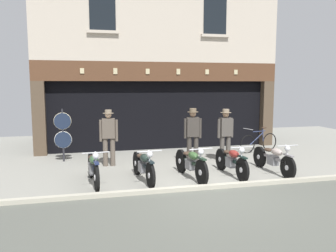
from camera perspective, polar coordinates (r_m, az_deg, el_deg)
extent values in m
cube|color=gray|center=(13.07, -0.87, -4.22)|extent=(21.20, 10.00, 0.08)
cube|color=#A8A491|center=(8.48, 6.70, -10.21)|extent=(21.20, 0.16, 0.18)
cube|color=black|center=(15.12, -2.83, 2.44)|extent=(8.46, 4.00, 2.60)
cube|color=#4C3D2D|center=(12.83, -20.52, 1.16)|extent=(0.44, 0.36, 2.60)
cube|color=#4C3D2D|center=(14.65, 15.91, 2.03)|extent=(0.44, 0.36, 2.60)
cube|color=black|center=(13.40, -1.41, 2.41)|extent=(8.10, 0.03, 2.18)
cube|color=#513220|center=(12.94, -1.01, 8.98)|extent=(9.20, 0.24, 0.70)
cube|color=#C6B789|center=(12.49, -14.02, 8.84)|extent=(0.14, 0.03, 0.18)
cube|color=#C6B789|center=(12.54, -8.70, 8.96)|extent=(0.14, 0.03, 0.21)
cube|color=#C6B789|center=(12.70, -3.39, 9.00)|extent=(0.14, 0.03, 0.19)
cube|color=#C6B789|center=(12.96, 1.71, 8.97)|extent=(0.14, 0.03, 0.21)
cube|color=#C6B789|center=(13.30, 6.47, 8.88)|extent=(0.14, 0.03, 0.18)
cube|color=#C6B789|center=(13.75, 11.14, 8.74)|extent=(0.14, 0.03, 0.18)
cube|color=#BBAE9D|center=(13.25, -1.12, 17.85)|extent=(9.20, 0.40, 3.39)
cube|color=black|center=(12.75, -10.79, 18.15)|extent=(0.90, 0.02, 1.30)
cube|color=#BBAE9D|center=(12.59, -10.70, 15.06)|extent=(1.10, 0.12, 0.10)
cube|color=black|center=(13.63, 7.79, 17.48)|extent=(0.90, 0.02, 1.30)
cube|color=#BBAE9D|center=(13.48, 7.80, 14.58)|extent=(1.10, 0.12, 0.10)
cylinder|color=black|center=(8.30, -11.72, -8.35)|extent=(0.12, 0.68, 0.68)
cylinder|color=silver|center=(8.30, -11.72, -8.35)|extent=(0.11, 0.16, 0.15)
cylinder|color=black|center=(9.57, -12.65, -6.30)|extent=(0.13, 0.68, 0.68)
cylinder|color=silver|center=(9.57, -12.65, -6.30)|extent=(0.12, 0.16, 0.15)
cube|color=#1E284C|center=(8.90, -12.24, -6.50)|extent=(0.17, 1.22, 0.07)
cube|color=slate|center=(8.92, -12.23, -6.94)|extent=(0.22, 0.33, 0.26)
ellipsoid|color=#315233|center=(8.70, -12.16, -5.46)|extent=(0.26, 0.48, 0.20)
ellipsoid|color=#38281E|center=(9.09, -12.43, -5.06)|extent=(0.22, 0.31, 0.10)
cube|color=#1E284C|center=(8.21, -11.79, -5.94)|extent=(0.13, 0.37, 0.04)
sphere|color=silver|center=(8.24, -11.86, -4.89)|extent=(0.15, 0.15, 0.15)
cylinder|color=silver|center=(8.22, -11.87, -4.34)|extent=(0.62, 0.07, 0.02)
cylinder|color=silver|center=(8.26, -11.81, -6.34)|extent=(0.06, 0.25, 0.62)
cylinder|color=black|center=(8.40, -2.91, -8.16)|extent=(0.13, 0.64, 0.64)
cylinder|color=silver|center=(8.40, -2.91, -8.16)|extent=(0.11, 0.15, 0.14)
cylinder|color=black|center=(9.66, -5.17, -6.14)|extent=(0.14, 0.64, 0.64)
cylinder|color=silver|center=(9.66, -5.17, -6.14)|extent=(0.12, 0.15, 0.14)
cube|color=black|center=(9.00, -4.13, -6.34)|extent=(0.19, 1.24, 0.07)
cube|color=slate|center=(9.01, -4.12, -6.77)|extent=(0.23, 0.34, 0.26)
ellipsoid|color=#1E2B25|center=(8.80, -3.86, -5.31)|extent=(0.26, 0.48, 0.20)
ellipsoid|color=#38281E|center=(9.19, -4.53, -4.91)|extent=(0.23, 0.32, 0.10)
cube|color=black|center=(8.31, -2.93, -5.91)|extent=(0.13, 0.37, 0.04)
sphere|color=silver|center=(8.34, -3.05, -4.73)|extent=(0.15, 0.15, 0.15)
cylinder|color=silver|center=(8.32, -3.05, -4.20)|extent=(0.62, 0.08, 0.02)
cylinder|color=silver|center=(8.36, -3.00, -6.17)|extent=(0.06, 0.26, 0.61)
cylinder|color=black|center=(8.66, 5.58, -7.64)|extent=(0.14, 0.66, 0.66)
cylinder|color=silver|center=(8.66, 5.58, -7.64)|extent=(0.12, 0.15, 0.14)
cylinder|color=black|center=(9.85, 2.18, -5.79)|extent=(0.15, 0.66, 0.66)
cylinder|color=silver|center=(9.85, 2.18, -5.79)|extent=(0.13, 0.16, 0.14)
cube|color=#1E3124|center=(9.22, 3.77, -5.94)|extent=(0.21, 1.24, 0.07)
cube|color=slate|center=(9.24, 3.77, -6.36)|extent=(0.23, 0.34, 0.26)
ellipsoid|color=#304E29|center=(9.03, 4.20, -4.92)|extent=(0.27, 0.48, 0.20)
ellipsoid|color=#38281E|center=(9.40, 3.18, -4.56)|extent=(0.23, 0.32, 0.10)
cube|color=#1E3124|center=(8.58, 5.61, -5.39)|extent=(0.14, 0.37, 0.04)
sphere|color=silver|center=(8.60, 5.45, -4.32)|extent=(0.15, 0.15, 0.15)
cylinder|color=silver|center=(8.58, 5.45, -3.80)|extent=(0.62, 0.09, 0.02)
cylinder|color=silver|center=(8.62, 5.49, -5.71)|extent=(0.06, 0.25, 0.61)
cylinder|color=black|center=(9.12, 12.19, -7.10)|extent=(0.09, 0.63, 0.63)
cylinder|color=silver|center=(9.12, 12.19, -7.10)|extent=(0.10, 0.14, 0.14)
cylinder|color=black|center=(10.25, 8.77, -5.44)|extent=(0.10, 0.63, 0.63)
cylinder|color=silver|center=(10.25, 8.77, -5.44)|extent=(0.11, 0.14, 0.14)
cube|color=black|center=(9.65, 10.39, -5.54)|extent=(0.11, 1.20, 0.07)
cube|color=slate|center=(9.67, 10.38, -5.94)|extent=(0.21, 0.33, 0.26)
ellipsoid|color=maroon|center=(9.48, 10.84, -4.55)|extent=(0.24, 0.47, 0.20)
ellipsoid|color=#38281E|center=(9.82, 9.81, -4.23)|extent=(0.21, 0.31, 0.10)
cube|color=black|center=(9.04, 12.25, -5.05)|extent=(0.11, 0.36, 0.04)
sphere|color=silver|center=(9.06, 12.10, -3.95)|extent=(0.15, 0.15, 0.15)
cylinder|color=silver|center=(9.05, 12.11, -3.45)|extent=(0.62, 0.05, 0.02)
cylinder|color=silver|center=(9.09, 12.12, -5.27)|extent=(0.05, 0.26, 0.61)
cylinder|color=black|center=(9.69, 19.22, -6.52)|extent=(0.09, 0.62, 0.62)
cylinder|color=silver|center=(9.69, 19.22, -6.52)|extent=(0.11, 0.14, 0.14)
cylinder|color=black|center=(10.84, 14.91, -4.94)|extent=(0.10, 0.62, 0.62)
cylinder|color=silver|center=(10.84, 14.91, -4.94)|extent=(0.12, 0.14, 0.14)
cube|color=gray|center=(10.23, 16.97, -5.03)|extent=(0.12, 1.30, 0.07)
cube|color=slate|center=(10.25, 16.95, -5.42)|extent=(0.21, 0.33, 0.26)
ellipsoid|color=#A79891|center=(10.05, 17.53, -4.10)|extent=(0.24, 0.47, 0.20)
ellipsoid|color=#38281E|center=(10.41, 16.24, -3.80)|extent=(0.21, 0.31, 0.10)
cube|color=gray|center=(9.62, 19.30, -4.61)|extent=(0.11, 0.36, 0.04)
sphere|color=silver|center=(9.64, 19.14, -3.56)|extent=(0.15, 0.15, 0.15)
cylinder|color=silver|center=(9.62, 19.16, -3.09)|extent=(0.62, 0.05, 0.02)
cylinder|color=silver|center=(9.66, 19.15, -4.80)|extent=(0.05, 0.26, 0.61)
cylinder|color=brown|center=(10.73, -9.13, -4.20)|extent=(0.15, 0.15, 0.88)
cylinder|color=brown|center=(10.74, -10.30, -4.21)|extent=(0.15, 0.15, 0.88)
cube|color=brown|center=(10.61, -9.80, -0.38)|extent=(0.40, 0.26, 0.60)
cube|color=silver|center=(10.72, -9.78, 0.09)|extent=(0.14, 0.04, 0.34)
cube|color=black|center=(10.73, -9.77, 0.03)|extent=(0.05, 0.02, 0.31)
cylinder|color=brown|center=(10.61, -8.52, -0.73)|extent=(0.09, 0.09, 0.66)
cylinder|color=brown|center=(10.64, -11.05, -0.77)|extent=(0.09, 0.09, 0.66)
sphere|color=beige|center=(10.57, -9.84, 1.81)|extent=(0.19, 0.19, 0.19)
cylinder|color=#7F705B|center=(10.56, -9.85, 2.09)|extent=(0.32, 0.32, 0.01)
cylinder|color=#7F705B|center=(10.56, -9.86, 2.38)|extent=(0.20, 0.20, 0.10)
cylinder|color=#38332D|center=(11.04, 4.65, -3.85)|extent=(0.15, 0.15, 0.86)
cylinder|color=#38332D|center=(11.01, 3.52, -3.88)|extent=(0.15, 0.15, 0.86)
cube|color=#38332D|center=(10.91, 4.12, -0.16)|extent=(0.41, 0.27, 0.61)
cube|color=silver|center=(11.02, 4.02, 0.30)|extent=(0.14, 0.04, 0.34)
cube|color=black|center=(11.03, 4.01, 0.24)|extent=(0.05, 0.02, 0.32)
cylinder|color=#38332D|center=(10.96, 5.33, -0.37)|extent=(0.09, 0.09, 0.62)
cylinder|color=#38332D|center=(10.88, 2.90, -0.40)|extent=(0.09, 0.09, 0.62)
sphere|color=#9E7A5B|center=(10.87, 4.14, 2.04)|extent=(0.21, 0.21, 0.21)
cylinder|color=brown|center=(10.86, 4.14, 2.33)|extent=(0.35, 0.35, 0.01)
cylinder|color=brown|center=(10.86, 4.14, 2.63)|extent=(0.22, 0.22, 0.11)
cylinder|color=#47423D|center=(11.37, 9.90, -3.64)|extent=(0.15, 0.15, 0.85)
cylinder|color=#47423D|center=(11.27, 8.92, -3.72)|extent=(0.15, 0.15, 0.85)
cube|color=#47423D|center=(11.21, 9.49, -0.15)|extent=(0.40, 0.25, 0.59)
cube|color=white|center=(11.31, 9.22, 0.27)|extent=(0.14, 0.03, 0.33)
cube|color=navy|center=(11.32, 9.18, 0.22)|extent=(0.05, 0.02, 0.31)
cylinder|color=#47423D|center=(11.33, 10.53, -0.33)|extent=(0.09, 0.09, 0.60)
cylinder|color=#47423D|center=(11.11, 8.42, -0.43)|extent=(0.09, 0.09, 0.60)
sphere|color=#9E7A5B|center=(11.17, 9.53, 1.92)|extent=(0.20, 0.20, 0.20)
cylinder|color=#7F705B|center=(11.17, 9.54, 2.21)|extent=(0.35, 0.35, 0.01)
cylinder|color=#7F705B|center=(11.16, 9.54, 2.50)|extent=(0.21, 0.21, 0.11)
cylinder|color=#232328|center=(11.61, -16.96, -1.49)|extent=(0.06, 0.06, 1.71)
cylinder|color=#192338|center=(11.53, -17.05, 0.77)|extent=(0.53, 0.03, 0.53)
torus|color=beige|center=(11.55, -17.05, 0.78)|extent=(0.55, 0.04, 0.55)
cylinder|color=#192338|center=(11.61, -16.94, -2.20)|extent=(0.53, 0.03, 0.53)
torus|color=silver|center=(11.62, -16.94, -2.19)|extent=(0.55, 0.04, 0.55)
cube|color=beige|center=(13.58, 4.16, 3.49)|extent=(0.66, 0.02, 0.94)
cube|color=#232328|center=(13.55, 4.19, 5.05)|extent=(0.66, 0.01, 0.20)
torus|color=black|center=(12.86, 13.02, -2.96)|extent=(0.66, 0.20, 0.68)
torus|color=black|center=(13.58, 16.43, -2.54)|extent=(0.66, 0.20, 0.68)
cylinder|color=navy|center=(13.11, 14.45, -2.01)|extent=(0.63, 0.19, 0.44)
cylinder|color=navy|center=(13.15, 14.83, -0.86)|extent=(0.58, 0.17, 0.03)
cylinder|color=navy|center=(13.30, 15.42, -1.40)|extent=(0.08, 0.05, 0.52)
ellipsoid|color=#332319|center=(13.29, 15.59, -0.27)|extent=(0.26, 0.18, 0.06)
cylinder|color=silver|center=(12.77, 13.09, -0.49)|extent=(0.14, 0.49, 0.02)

